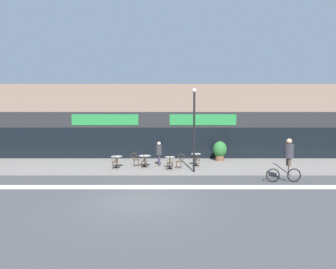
# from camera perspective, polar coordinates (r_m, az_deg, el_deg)

# --- Properties ---
(ground_plane) EXTENTS (120.00, 120.00, 0.00)m
(ground_plane) POSITION_cam_1_polar(r_m,az_deg,el_deg) (10.77, -5.92, -14.09)
(ground_plane) COLOR #424244
(sidewalk_slab) EXTENTS (40.00, 5.50, 0.12)m
(sidewalk_slab) POSITION_cam_1_polar(r_m,az_deg,el_deg) (17.77, -3.49, -6.77)
(sidewalk_slab) COLOR slate
(sidewalk_slab) RESTS_ON ground
(storefront_facade) EXTENTS (40.00, 4.06, 5.86)m
(storefront_facade) POSITION_cam_1_polar(r_m,az_deg,el_deg) (22.19, -2.77, 2.74)
(storefront_facade) COLOR #7F6656
(storefront_facade) RESTS_ON ground
(bike_lane_stripe) EXTENTS (36.00, 0.70, 0.01)m
(bike_lane_stripe) POSITION_cam_1_polar(r_m,az_deg,el_deg) (12.67, -4.97, -11.33)
(bike_lane_stripe) COLOR silver
(bike_lane_stripe) RESTS_ON ground
(bistro_table_0) EXTENTS (0.72, 0.72, 0.71)m
(bistro_table_0) POSITION_cam_1_polar(r_m,az_deg,el_deg) (17.04, -11.07, -5.33)
(bistro_table_0) COLOR black
(bistro_table_0) RESTS_ON sidewalk_slab
(bistro_table_1) EXTENTS (0.78, 0.78, 0.72)m
(bistro_table_1) POSITION_cam_1_polar(r_m,az_deg,el_deg) (17.07, -5.05, -5.24)
(bistro_table_1) COLOR black
(bistro_table_1) RESTS_ON sidewalk_slab
(bistro_table_2) EXTENTS (0.61, 0.61, 0.73)m
(bistro_table_2) POSITION_cam_1_polar(r_m,az_deg,el_deg) (16.38, 0.44, -5.63)
(bistro_table_2) COLOR black
(bistro_table_2) RESTS_ON sidewalk_slab
(bistro_table_3) EXTENTS (0.65, 0.65, 0.78)m
(bistro_table_3) POSITION_cam_1_polar(r_m,az_deg,el_deg) (17.53, 6.11, -4.91)
(bistro_table_3) COLOR black
(bistro_table_3) RESTS_ON sidewalk_slab
(cafe_chair_0_near) EXTENTS (0.45, 0.60, 0.90)m
(cafe_chair_0_near) POSITION_cam_1_polar(r_m,az_deg,el_deg) (16.43, -11.45, -5.65)
(cafe_chair_0_near) COLOR #4C3823
(cafe_chair_0_near) RESTS_ON sidewalk_slab
(cafe_chair_1_near) EXTENTS (0.41, 0.58, 0.90)m
(cafe_chair_1_near) POSITION_cam_1_polar(r_m,az_deg,el_deg) (16.46, -5.24, -5.58)
(cafe_chair_1_near) COLOR #4C3823
(cafe_chair_1_near) RESTS_ON sidewalk_slab
(cafe_chair_1_side) EXTENTS (0.58, 0.42, 0.90)m
(cafe_chair_1_side) POSITION_cam_1_polar(r_m,az_deg,el_deg) (17.13, -7.15, -5.22)
(cafe_chair_1_side) COLOR #4C3823
(cafe_chair_1_side) RESTS_ON sidewalk_slab
(cafe_chair_2_near) EXTENTS (0.45, 0.60, 0.90)m
(cafe_chair_2_near) POSITION_cam_1_polar(r_m,az_deg,el_deg) (15.76, 0.43, -5.98)
(cafe_chair_2_near) COLOR #4C3823
(cafe_chair_2_near) RESTS_ON sidewalk_slab
(cafe_chair_2_side) EXTENTS (0.59, 0.44, 0.90)m
(cafe_chair_2_side) POSITION_cam_1_polar(r_m,az_deg,el_deg) (16.39, 2.64, -5.61)
(cafe_chair_2_side) COLOR #4C3823
(cafe_chair_2_side) RESTS_ON sidewalk_slab
(cafe_chair_3_near) EXTENTS (0.44, 0.59, 0.90)m
(cafe_chair_3_near) POSITION_cam_1_polar(r_m,az_deg,el_deg) (16.92, 6.31, -5.33)
(cafe_chair_3_near) COLOR #4C3823
(cafe_chair_3_near) RESTS_ON sidewalk_slab
(planter_pot) EXTENTS (0.99, 0.99, 1.43)m
(planter_pot) POSITION_cam_1_polar(r_m,az_deg,el_deg) (19.63, 11.24, -3.41)
(planter_pot) COLOR brown
(planter_pot) RESTS_ON sidewalk_slab
(lamp_post) EXTENTS (0.26, 0.26, 4.85)m
(lamp_post) POSITION_cam_1_polar(r_m,az_deg,el_deg) (15.21, 5.74, 2.38)
(lamp_post) COLOR black
(lamp_post) RESTS_ON sidewalk_slab
(cyclist_0) EXTENTS (1.78, 0.49, 2.23)m
(cyclist_0) POSITION_cam_1_polar(r_m,az_deg,el_deg) (14.65, 24.62, -4.39)
(cyclist_0) COLOR black
(cyclist_0) RESTS_ON ground
(pedestrian_near_end) EXTENTS (0.46, 0.46, 1.58)m
(pedestrian_near_end) POSITION_cam_1_polar(r_m,az_deg,el_deg) (17.29, -1.93, -3.71)
(pedestrian_near_end) COLOR #382D47
(pedestrian_near_end) RESTS_ON sidewalk_slab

